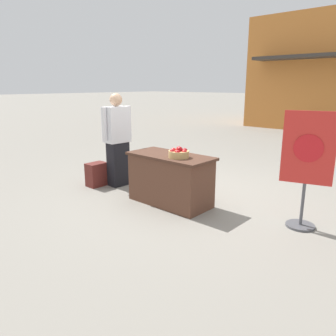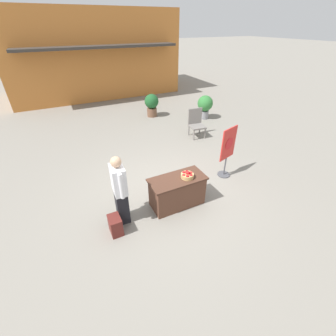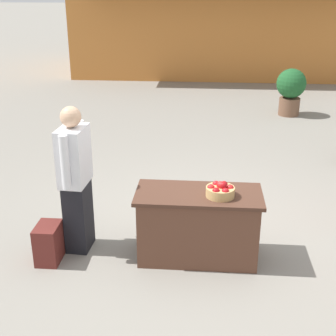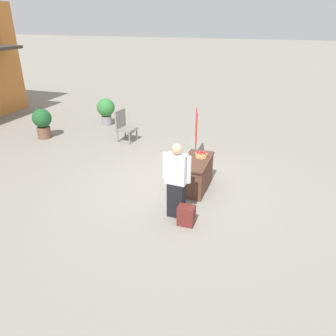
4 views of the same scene
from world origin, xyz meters
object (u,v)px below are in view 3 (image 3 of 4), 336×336
(apple_basket, at_px, (220,190))
(backpack, at_px, (49,243))
(display_table, at_px, (198,225))
(potted_plant_near_right, at_px, (291,89))
(person_visitor, at_px, (76,179))

(apple_basket, xyz_separation_m, backpack, (-1.79, -0.15, -0.62))
(display_table, height_order, potted_plant_near_right, potted_plant_near_right)
(display_table, bearing_deg, backpack, -172.25)
(apple_basket, height_order, backpack, apple_basket)
(apple_basket, xyz_separation_m, potted_plant_near_right, (1.68, 6.00, -0.24))
(apple_basket, height_order, person_visitor, person_visitor)
(apple_basket, relative_size, person_visitor, 0.18)
(display_table, relative_size, person_visitor, 0.81)
(person_visitor, height_order, backpack, person_visitor)
(potted_plant_near_right, bearing_deg, display_table, -107.69)
(apple_basket, height_order, potted_plant_near_right, potted_plant_near_right)
(display_table, bearing_deg, potted_plant_near_right, 72.31)
(apple_basket, bearing_deg, backpack, -175.23)
(apple_basket, relative_size, potted_plant_near_right, 0.28)
(potted_plant_near_right, bearing_deg, backpack, -119.43)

